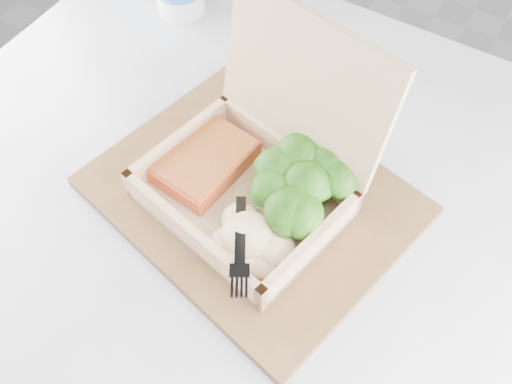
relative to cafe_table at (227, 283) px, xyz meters
The scene contains 9 objects.
floor 0.62m from the cafe_table, behind, with size 4.00×4.00×0.00m, color #99989E.
cafe_table is the anchor object (origin of this frame).
serving_tray 0.21m from the cafe_table, 56.62° to the left, with size 0.35×0.28×0.02m, color brown.
takeout_container 0.26m from the cafe_table, 58.81° to the left, with size 0.26×0.25×0.20m.
salmon_fillet 0.24m from the cafe_table, 141.29° to the left, with size 0.09×0.11×0.02m, color #E1492C.
broccoli_pile 0.26m from the cafe_table, 30.23° to the left, with size 0.13×0.13×0.05m, color #316F18, non-canonical shape.
mashed_potatoes 0.24m from the cafe_table, 27.93° to the right, with size 0.10×0.08×0.03m, color tan.
plastic_fork 0.25m from the cafe_table, 22.83° to the right, with size 0.09×0.13×0.03m.
receipt 0.30m from the cafe_table, 73.84° to the left, with size 0.07×0.13×0.00m, color white.
Camera 1 is at (0.49, -0.29, 1.32)m, focal length 40.00 mm.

